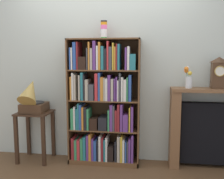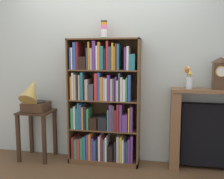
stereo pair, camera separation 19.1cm
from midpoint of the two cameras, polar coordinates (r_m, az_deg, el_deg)
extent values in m
cube|color=brown|center=(3.58, -0.43, -16.47)|extent=(8.20, 6.40, 0.02)
cube|color=beige|center=(3.50, 4.30, 5.15)|extent=(5.20, 0.08, 2.60)
cube|color=brown|center=(3.52, -7.55, -2.54)|extent=(0.02, 0.31, 1.66)
cube|color=brown|center=(3.34, 7.63, -3.09)|extent=(0.02, 0.31, 1.66)
cube|color=#4C311C|center=(3.55, 0.31, -2.41)|extent=(0.94, 0.01, 1.66)
cube|color=brown|center=(3.35, -0.16, 11.13)|extent=(0.94, 0.31, 0.02)
cube|color=brown|center=(3.64, -0.15, -15.37)|extent=(0.94, 0.31, 0.06)
cube|color=maroon|center=(3.64, -6.68, -12.41)|extent=(0.04, 0.23, 0.29)
cube|color=#388E56|center=(3.63, -6.10, -12.66)|extent=(0.03, 0.22, 0.27)
cube|color=#C63338|center=(3.62, -5.49, -12.68)|extent=(0.04, 0.22, 0.27)
cube|color=#388E56|center=(3.61, -4.78, -12.59)|extent=(0.03, 0.24, 0.29)
cube|color=teal|center=(3.61, -4.13, -12.42)|extent=(0.04, 0.26, 0.31)
cube|color=#663884|center=(3.57, -3.60, -12.39)|extent=(0.03, 0.21, 0.34)
cube|color=orange|center=(3.58, -2.99, -12.21)|extent=(0.03, 0.25, 0.35)
cube|color=#663884|center=(3.57, -2.49, -12.76)|extent=(0.02, 0.22, 0.30)
cube|color=#2D519E|center=(3.58, -1.88, -12.92)|extent=(0.04, 0.25, 0.27)
cube|color=black|center=(3.56, -1.37, -13.00)|extent=(0.02, 0.22, 0.27)
cube|color=white|center=(3.55, -0.85, -12.54)|extent=(0.03, 0.25, 0.33)
cube|color=maroon|center=(3.54, -0.36, -12.76)|extent=(0.02, 0.23, 0.31)
cube|color=teal|center=(3.55, 0.16, -12.92)|extent=(0.02, 0.25, 0.29)
cube|color=white|center=(3.54, 0.60, -12.70)|extent=(0.02, 0.26, 0.32)
cube|color=black|center=(3.52, 1.37, -13.80)|extent=(0.08, 0.19, 0.21)
cube|color=black|center=(3.52, 2.53, -13.29)|extent=(0.02, 0.22, 0.27)
cube|color=#B2A893|center=(3.52, 3.20, -12.66)|extent=(0.04, 0.26, 0.34)
cube|color=gold|center=(3.52, 3.82, -12.72)|extent=(0.03, 0.26, 0.34)
cube|color=white|center=(3.50, 4.27, -13.16)|extent=(0.03, 0.23, 0.30)
cube|color=#2D519E|center=(3.51, 4.76, -13.28)|extent=(0.02, 0.25, 0.28)
cube|color=#424247|center=(3.49, 5.10, -13.38)|extent=(0.02, 0.20, 0.28)
cube|color=#663884|center=(3.48, 5.56, -13.16)|extent=(0.03, 0.20, 0.31)
cube|color=#663884|center=(3.49, 6.20, -12.70)|extent=(0.03, 0.25, 0.36)
cube|color=brown|center=(3.49, -0.15, -8.77)|extent=(0.91, 0.29, 0.02)
cube|color=#388E56|center=(3.54, -6.73, -6.09)|extent=(0.04, 0.25, 0.28)
cube|color=white|center=(3.51, -6.33, -6.00)|extent=(0.02, 0.22, 0.30)
cube|color=teal|center=(3.51, -5.84, -6.19)|extent=(0.02, 0.23, 0.28)
cube|color=teal|center=(3.49, -5.48, -5.66)|extent=(0.02, 0.23, 0.35)
cube|color=#2D519E|center=(3.49, -5.03, -5.83)|extent=(0.03, 0.24, 0.33)
cube|color=orange|center=(3.49, -4.49, -6.07)|extent=(0.03, 0.25, 0.30)
cube|color=black|center=(3.48, -3.95, -6.08)|extent=(0.03, 0.25, 0.30)
cube|color=#388E56|center=(3.46, -3.49, -6.38)|extent=(0.03, 0.21, 0.28)
cube|color=black|center=(3.46, -2.28, -7.38)|extent=(0.10, 0.23, 0.16)
cube|color=black|center=(3.44, -0.24, -7.34)|extent=(0.11, 0.24, 0.17)
cube|color=#388E56|center=(3.41, 1.04, -6.62)|extent=(0.02, 0.23, 0.27)
cube|color=#663884|center=(3.40, 1.62, -6.04)|extent=(0.04, 0.24, 0.34)
cube|color=#424247|center=(3.40, 2.16, -6.13)|extent=(0.02, 0.24, 0.34)
cube|color=maroon|center=(3.39, 2.63, -6.67)|extent=(0.03, 0.22, 0.28)
cube|color=maroon|center=(3.39, 3.21, -6.03)|extent=(0.03, 0.24, 0.35)
cube|color=#663884|center=(3.39, 3.85, -6.03)|extent=(0.03, 0.26, 0.35)
cube|color=#663884|center=(3.39, 4.71, -7.21)|extent=(0.07, 0.23, 0.22)
cube|color=gold|center=(3.39, 5.65, -6.42)|extent=(0.02, 0.26, 0.31)
cube|color=#663884|center=(3.36, 6.15, -6.39)|extent=(0.03, 0.23, 0.33)
cube|color=brown|center=(3.40, -0.16, -2.34)|extent=(0.91, 0.29, 0.02)
cube|color=orange|center=(3.46, -6.96, 0.50)|extent=(0.02, 0.25, 0.31)
cube|color=white|center=(3.44, -6.67, 0.87)|extent=(0.02, 0.22, 0.35)
cube|color=#B2A893|center=(3.43, -6.23, 0.67)|extent=(0.03, 0.22, 0.33)
cube|color=#B2A893|center=(3.43, -5.17, 0.64)|extent=(0.02, 0.26, 0.33)
cube|color=teal|center=(3.41, -4.65, 0.90)|extent=(0.03, 0.24, 0.36)
cube|color=black|center=(3.40, -4.27, 0.64)|extent=(0.02, 0.22, 0.33)
cube|color=#B2A893|center=(3.40, -3.67, 0.10)|extent=(0.04, 0.23, 0.27)
cube|color=#424247|center=(3.36, -2.81, -0.52)|extent=(0.07, 0.17, 0.21)
cube|color=#C63338|center=(3.36, -1.59, 0.71)|extent=(0.04, 0.23, 0.35)
cube|color=#2D519E|center=(3.34, -1.01, 0.75)|extent=(0.03, 0.21, 0.36)
cube|color=orange|center=(3.34, -0.45, 0.27)|extent=(0.04, 0.20, 0.30)
cube|color=#B2A893|center=(3.34, 0.14, 0.20)|extent=(0.02, 0.22, 0.29)
cube|color=white|center=(3.33, 0.60, 0.12)|extent=(0.03, 0.22, 0.29)
cube|color=#663884|center=(3.34, 1.21, 0.51)|extent=(0.03, 0.24, 0.33)
cube|color=#B2A893|center=(3.32, 1.82, 0.04)|extent=(0.03, 0.21, 0.28)
cube|color=#663884|center=(3.32, 2.37, 0.07)|extent=(0.02, 0.22, 0.29)
cube|color=#663884|center=(3.32, 2.79, 0.27)|extent=(0.02, 0.23, 0.31)
cube|color=white|center=(3.31, 3.11, -0.13)|extent=(0.02, 0.22, 0.27)
cube|color=#424247|center=(3.32, 3.56, 0.69)|extent=(0.02, 0.26, 0.36)
cube|color=white|center=(3.29, 3.97, 0.17)|extent=(0.02, 0.20, 0.30)
cube|color=white|center=(3.30, 4.60, -0.08)|extent=(0.04, 0.21, 0.28)
cube|color=#388E56|center=(3.30, 5.14, 0.15)|extent=(0.02, 0.23, 0.30)
cube|color=#2D519E|center=(3.29, 5.72, 0.40)|extent=(0.03, 0.22, 0.33)
cube|color=brown|center=(3.35, -0.16, 4.36)|extent=(0.91, 0.29, 0.02)
cube|color=#2D519E|center=(3.43, -7.17, 6.87)|extent=(0.02, 0.22, 0.28)
cube|color=white|center=(3.41, -6.85, 6.86)|extent=(0.02, 0.21, 0.28)
cube|color=#2D519E|center=(3.41, -6.23, 7.44)|extent=(0.04, 0.23, 0.35)
cube|color=maroon|center=(3.41, -5.61, 7.48)|extent=(0.02, 0.25, 0.35)
cube|color=black|center=(3.37, -4.69, 5.91)|extent=(0.10, 0.20, 0.17)
cube|color=#424247|center=(3.37, -3.52, 6.85)|extent=(0.02, 0.23, 0.28)
cube|color=orange|center=(3.35, -3.18, 7.48)|extent=(0.02, 0.21, 0.35)
cube|color=#B2A893|center=(3.36, -2.60, 6.83)|extent=(0.03, 0.25, 0.27)
cube|color=#663884|center=(3.35, -1.97, 7.61)|extent=(0.04, 0.24, 0.36)
cube|color=white|center=(3.32, -1.41, 7.08)|extent=(0.02, 0.20, 0.30)
cube|color=orange|center=(3.32, -0.93, 7.47)|extent=(0.03, 0.21, 0.35)
cube|color=teal|center=(3.31, -0.35, 7.04)|extent=(0.03, 0.21, 0.30)
cube|color=black|center=(3.33, 0.41, 6.77)|extent=(0.03, 0.26, 0.27)
cube|color=#C63338|center=(3.31, 0.92, 7.57)|extent=(0.02, 0.23, 0.36)
cube|color=#424247|center=(3.29, 1.46, 6.96)|extent=(0.04, 0.21, 0.29)
cube|color=gold|center=(3.30, 2.08, 7.38)|extent=(0.02, 0.23, 0.34)
cube|color=orange|center=(3.30, 2.50, 6.97)|extent=(0.02, 0.23, 0.29)
cube|color=maroon|center=(3.28, 2.85, 7.28)|extent=(0.02, 0.21, 0.33)
cube|color=teal|center=(3.30, 3.33, 7.25)|extent=(0.02, 0.25, 0.32)
cube|color=#663884|center=(3.28, 4.87, 6.85)|extent=(0.02, 0.23, 0.28)
cube|color=white|center=(3.29, 5.45, 6.97)|extent=(0.03, 0.26, 0.29)
cube|color=teal|center=(3.24, 6.30, 6.12)|extent=(0.07, 0.17, 0.20)
cylinder|color=green|center=(3.37, -0.14, 12.13)|extent=(0.08, 0.08, 0.10)
cylinder|color=white|center=(3.37, -0.12, 12.44)|extent=(0.08, 0.08, 0.10)
cylinder|color=purple|center=(3.37, -0.12, 12.74)|extent=(0.08, 0.08, 0.10)
cylinder|color=blue|center=(3.38, -0.14, 13.05)|extent=(0.08, 0.08, 0.10)
cylinder|color=pink|center=(3.38, -0.13, 13.35)|extent=(0.08, 0.08, 0.10)
cylinder|color=red|center=(3.38, -0.11, 13.66)|extent=(0.08, 0.08, 0.10)
cylinder|color=orange|center=(3.38, -0.10, 13.96)|extent=(0.08, 0.08, 0.10)
cylinder|color=black|center=(3.38, -0.14, 14.27)|extent=(0.08, 0.08, 0.10)
cube|color=#382316|center=(3.69, -15.11, -4.80)|extent=(0.44, 0.41, 0.02)
cube|color=#382316|center=(3.72, -18.80, -10.31)|extent=(0.04, 0.04, 0.66)
cube|color=#382316|center=(3.55, -13.39, -10.96)|extent=(0.04, 0.04, 0.66)
cube|color=#382316|center=(4.01, -16.28, -8.90)|extent=(0.04, 0.04, 0.66)
cube|color=#382316|center=(3.86, -11.21, -9.41)|extent=(0.04, 0.04, 0.66)
cube|color=#472D1C|center=(3.68, -15.15, -3.70)|extent=(0.31, 0.31, 0.12)
cylinder|color=black|center=(3.67, -15.19, -2.66)|extent=(0.26, 0.26, 0.01)
cylinder|color=#B79347|center=(3.62, -15.53, -2.42)|extent=(0.03, 0.03, 0.06)
cone|color=#B79347|center=(3.54, -16.06, -0.14)|extent=(0.25, 0.40, 0.41)
cube|color=brown|center=(3.41, 24.22, -0.30)|extent=(1.13, 0.28, 0.04)
cube|color=brown|center=(3.44, 15.42, -8.70)|extent=(0.12, 0.25, 1.00)
cube|color=black|center=(3.57, 23.57, -9.31)|extent=(0.85, 0.14, 0.80)
cube|color=#472D1C|center=(3.40, 24.48, 2.74)|extent=(0.17, 0.11, 0.32)
pyramid|color=#472D1C|center=(3.39, 24.66, 6.05)|extent=(0.17, 0.11, 0.07)
cylinder|color=silver|center=(3.34, 24.75, 3.65)|extent=(0.12, 0.01, 0.12)
torus|color=#B79347|center=(3.33, 24.76, 3.65)|extent=(0.13, 0.01, 0.13)
cylinder|color=silver|center=(3.34, 18.47, 1.44)|extent=(0.08, 0.08, 0.15)
cylinder|color=#4C753D|center=(3.33, 18.20, 2.19)|extent=(0.04, 0.02, 0.20)
sphere|color=orange|center=(3.33, 17.96, 3.95)|extent=(0.06, 0.06, 0.06)
cylinder|color=#4C753D|center=(3.33, 18.41, 2.51)|extent=(0.03, 0.01, 0.24)
sphere|color=silver|center=(3.32, 18.25, 4.60)|extent=(0.04, 0.04, 0.04)
cylinder|color=#4C753D|center=(3.33, 18.20, 2.40)|extent=(0.04, 0.02, 0.23)
sphere|color=orange|center=(3.31, 17.98, 4.37)|extent=(0.06, 0.06, 0.06)
cylinder|color=#4C753D|center=(3.32, 18.67, 1.91)|extent=(0.01, 0.04, 0.18)
sphere|color=yellow|center=(3.30, 18.70, 3.41)|extent=(0.05, 0.05, 0.05)
camera|label=1|loc=(0.10, -88.37, 0.22)|focal=40.97mm
camera|label=2|loc=(0.10, 91.63, -0.22)|focal=40.97mm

